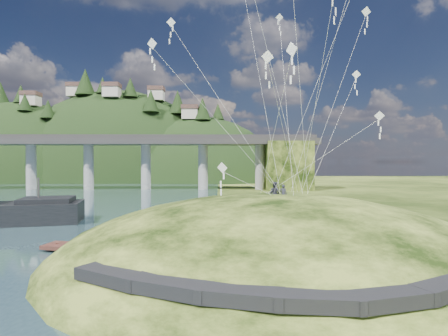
{
  "coord_description": "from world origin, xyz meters",
  "views": [
    {
      "loc": [
        3.66,
        -24.92,
        7.54
      ],
      "look_at": [
        4.0,
        6.0,
        7.0
      ],
      "focal_mm": 28.0,
      "sensor_mm": 36.0,
      "label": 1
    }
  ],
  "objects": [
    {
      "name": "ground",
      "position": [
        0.0,
        0.0,
        0.0
      ],
      "size": [
        320.0,
        320.0,
        0.0
      ],
      "primitive_type": "plane",
      "color": "black",
      "rests_on": "ground"
    },
    {
      "name": "grass_hill",
      "position": [
        8.0,
        2.0,
        -1.5
      ],
      "size": [
        36.0,
        32.0,
        13.0
      ],
      "color": "black",
      "rests_on": "ground"
    },
    {
      "name": "footpath",
      "position": [
        7.46,
        -9.74,
        2.08
      ],
      "size": [
        22.29,
        5.84,
        0.83
      ],
      "color": "black",
      "rests_on": "ground"
    },
    {
      "name": "bridge",
      "position": [
        -26.46,
        70.07,
        9.7
      ],
      "size": [
        160.0,
        11.0,
        15.0
      ],
      "color": "#2D2B2B",
      "rests_on": "ground"
    },
    {
      "name": "far_ridge",
      "position": [
        -43.58,
        122.17,
        -7.44
      ],
      "size": [
        153.0,
        70.0,
        94.5
      ],
      "color": "black",
      "rests_on": "ground"
    },
    {
      "name": "wooden_dock",
      "position": [
        -4.9,
        3.61,
        0.4
      ],
      "size": [
        12.92,
        4.78,
        0.91
      ],
      "color": "#3B1D18",
      "rests_on": "ground"
    },
    {
      "name": "kite_flyers",
      "position": [
        8.17,
        2.94,
        5.9
      ],
      "size": [
        1.51,
        1.35,
        1.9
      ],
      "color": "#282936",
      "rests_on": "ground"
    },
    {
      "name": "kite_swarm",
      "position": [
        8.91,
        2.31,
        18.42
      ],
      "size": [
        19.9,
        16.58,
        21.95
      ],
      "color": "white",
      "rests_on": "ground"
    }
  ]
}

